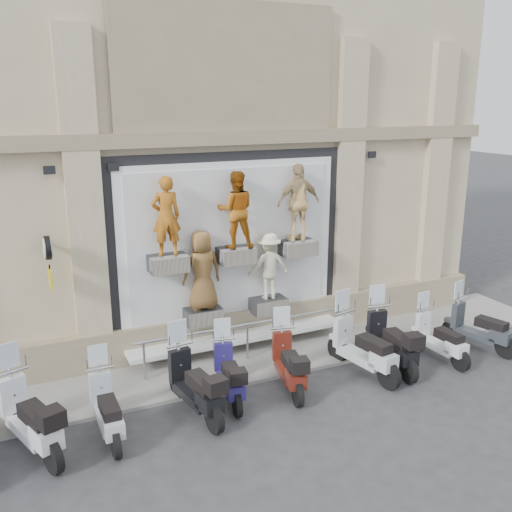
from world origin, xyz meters
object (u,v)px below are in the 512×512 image
object	(u,v)px
scooter_b	(28,405)
scooter_f	(289,354)
scooter_i	(440,330)
scooter_d	(194,374)
scooter_e	(229,365)
scooter_g	(364,337)
guard_rail	(247,343)
scooter_h	(391,331)
clock_sign_bracket	(48,255)
scooter_c	(106,398)
scooter_j	(481,318)

from	to	relation	value
scooter_b	scooter_f	bearing A→B (deg)	-17.86
scooter_b	scooter_i	size ratio (longest dim) A/B	1.20
scooter_d	scooter_e	xyz separation A→B (m)	(0.79, 0.25, -0.09)
scooter_e	scooter_g	distance (m)	2.96
guard_rail	scooter_h	world-z (taller)	scooter_h
clock_sign_bracket	scooter_c	bearing A→B (deg)	-75.40
guard_rail	scooter_i	distance (m)	4.29
clock_sign_bracket	scooter_e	bearing A→B (deg)	-31.13
scooter_e	scooter_j	size ratio (longest dim) A/B	0.96
scooter_c	scooter_e	xyz separation A→B (m)	(2.39, 0.32, -0.01)
scooter_e	scooter_h	size ratio (longest dim) A/B	0.87
clock_sign_bracket	scooter_d	size ratio (longest dim) A/B	0.51
scooter_e	scooter_i	distance (m)	4.93
scooter_c	scooter_d	bearing A→B (deg)	2.72
guard_rail	scooter_f	distance (m)	1.49
guard_rail	scooter_j	xyz separation A→B (m)	(5.19, -1.61, 0.29)
scooter_j	scooter_e	bearing A→B (deg)	161.18
clock_sign_bracket	scooter_g	xyz separation A→B (m)	(5.88, -2.00, -1.96)
scooter_d	scooter_i	bearing A→B (deg)	-9.03
scooter_f	scooter_i	distance (m)	3.70
scooter_c	scooter_g	size ratio (longest dim) A/B	0.87
guard_rail	scooter_d	size ratio (longest dim) A/B	2.51
scooter_c	scooter_f	size ratio (longest dim) A/B	0.96
guard_rail	scooter_i	world-z (taller)	scooter_i
scooter_b	scooter_c	distance (m)	1.23
scooter_b	guard_rail	bearing A→B (deg)	-0.51
scooter_h	scooter_g	bearing A→B (deg)	-170.65
scooter_b	scooter_c	bearing A→B (deg)	-22.98
scooter_c	scooter_h	size ratio (longest dim) A/B	0.88
guard_rail	scooter_e	xyz separation A→B (m)	(-0.97, -1.30, 0.26)
scooter_c	scooter_j	distance (m)	8.54
clock_sign_bracket	scooter_e	distance (m)	4.01
scooter_g	scooter_h	bearing A→B (deg)	-6.89
clock_sign_bracket	scooter_h	world-z (taller)	clock_sign_bracket
clock_sign_bracket	scooter_f	bearing A→B (deg)	-24.55
scooter_h	scooter_i	distance (m)	1.25
scooter_b	scooter_j	xyz separation A→B (m)	(9.77, -0.07, -0.10)
scooter_f	scooter_g	bearing A→B (deg)	9.97
clock_sign_bracket	scooter_c	distance (m)	2.99
scooter_f	scooter_j	xyz separation A→B (m)	(4.92, -0.17, -0.01)
scooter_b	scooter_f	size ratio (longest dim) A/B	1.12
scooter_g	scooter_b	bearing A→B (deg)	170.92
scooter_b	scooter_f	xyz separation A→B (m)	(4.84, 0.10, -0.09)
scooter_g	scooter_j	size ratio (longest dim) A/B	1.12
guard_rail	clock_sign_bracket	size ratio (longest dim) A/B	4.96
scooter_g	clock_sign_bracket	bearing A→B (deg)	152.09
scooter_c	scooter_j	size ratio (longest dim) A/B	0.98
scooter_b	scooter_h	size ratio (longest dim) A/B	1.03
scooter_e	scooter_f	world-z (taller)	scooter_f
scooter_f	scooter_h	distance (m)	2.46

